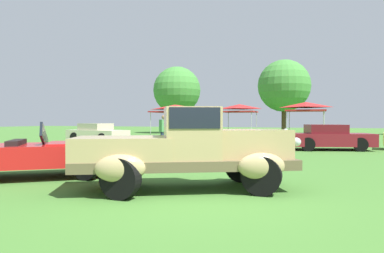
# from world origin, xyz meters

# --- Properties ---
(ground_plane) EXTENTS (120.00, 120.00, 0.00)m
(ground_plane) POSITION_xyz_m (0.00, 0.00, 0.00)
(ground_plane) COLOR #42752D
(feature_pickup_truck) EXTENTS (4.60, 3.28, 1.70)m
(feature_pickup_truck) POSITION_xyz_m (-0.32, 0.40, 0.87)
(feature_pickup_truck) COLOR brown
(feature_pickup_truck) RESTS_ON ground_plane
(neighbor_convertible) EXTENTS (4.30, 3.80, 1.40)m
(neighbor_convertible) POSITION_xyz_m (-4.35, 0.54, 0.58)
(neighbor_convertible) COLOR red
(neighbor_convertible) RESTS_ON ground_plane
(show_car_cream) EXTENTS (4.30, 2.40, 1.22)m
(show_car_cream) POSITION_xyz_m (-11.04, 12.35, 0.60)
(show_car_cream) COLOR beige
(show_car_cream) RESTS_ON ground_plane
(show_car_burgundy) EXTENTS (4.20, 2.67, 1.22)m
(show_car_burgundy) POSITION_xyz_m (2.75, 11.42, 0.60)
(show_car_burgundy) COLOR maroon
(show_car_burgundy) RESTS_ON ground_plane
(spectator_near_truck) EXTENTS (0.41, 0.47, 1.69)m
(spectator_near_truck) POSITION_xyz_m (-4.82, 9.07, 0.91)
(spectator_near_truck) COLOR #283351
(spectator_near_truck) RESTS_ON ground_plane
(canopy_tent_left_field) EXTENTS (3.36, 3.36, 2.71)m
(canopy_tent_left_field) POSITION_xyz_m (-8.76, 19.94, 2.42)
(canopy_tent_left_field) COLOR #B7B7BC
(canopy_tent_left_field) RESTS_ON ground_plane
(canopy_tent_center_field) EXTENTS (2.66, 2.66, 2.71)m
(canopy_tent_center_field) POSITION_xyz_m (-3.63, 21.04, 2.42)
(canopy_tent_center_field) COLOR #B7B7BC
(canopy_tent_center_field) RESTS_ON ground_plane
(canopy_tent_right_field) EXTENTS (2.67, 2.67, 2.71)m
(canopy_tent_right_field) POSITION_xyz_m (1.51, 19.31, 2.42)
(canopy_tent_right_field) COLOR #B7B7BC
(canopy_tent_right_field) RESTS_ON ground_plane
(treeline_far_left) EXTENTS (5.10, 5.10, 7.21)m
(treeline_far_left) POSITION_xyz_m (-11.99, 28.15, 4.64)
(treeline_far_left) COLOR brown
(treeline_far_left) RESTS_ON ground_plane
(treeline_mid_left) EXTENTS (5.13, 5.13, 7.37)m
(treeline_mid_left) POSITION_xyz_m (-0.79, 28.68, 4.79)
(treeline_mid_left) COLOR #47331E
(treeline_mid_left) RESTS_ON ground_plane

